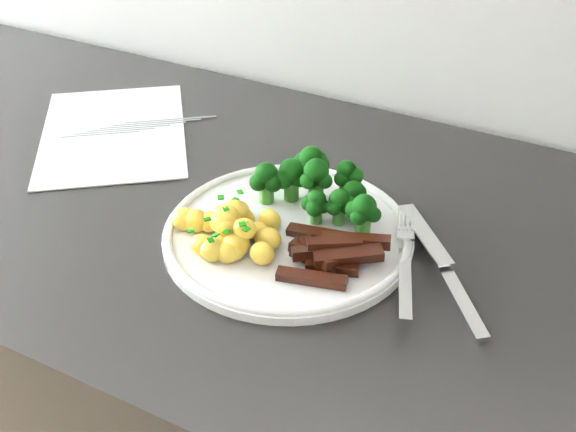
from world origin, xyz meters
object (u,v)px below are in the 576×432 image
plate (288,233)px  potatoes (230,229)px  fork (405,265)px  knife (450,281)px  recipe_paper (114,132)px  broccoli (319,185)px  beef_strips (329,253)px

plate → potatoes: bearing=-138.3°
fork → knife: (0.05, 0.01, -0.01)m
plate → recipe_paper: bearing=162.6°
recipe_paper → broccoli: 0.34m
beef_strips → plate: bearing=156.8°
beef_strips → fork: (0.07, 0.02, -0.00)m
plate → fork: size_ratio=1.55×
potatoes → knife: (0.23, 0.04, -0.02)m
plate → knife: 0.18m
recipe_paper → beef_strips: (0.38, -0.13, 0.02)m
plate → knife: knife is taller
recipe_paper → plate: size_ratio=1.22×
broccoli → fork: 0.14m
beef_strips → knife: bearing=13.3°
knife → recipe_paper: bearing=168.8°
recipe_paper → potatoes: size_ratio=2.53×
recipe_paper → beef_strips: size_ratio=2.84×
recipe_paper → knife: knife is taller
fork → potatoes: bearing=-168.7°
broccoli → knife: size_ratio=0.91×
beef_strips → recipe_paper: bearing=161.6°
plate → fork: 0.14m
broccoli → fork: size_ratio=0.90×
recipe_paper → potatoes: potatoes is taller
knife → beef_strips: bearing=-166.7°
potatoes → knife: size_ratio=0.76×
broccoli → fork: (0.12, -0.06, -0.02)m
recipe_paper → fork: fork is taller
fork → plate: bearing=177.6°
potatoes → recipe_paper: bearing=152.5°
beef_strips → knife: 0.12m
beef_strips → fork: size_ratio=0.67×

